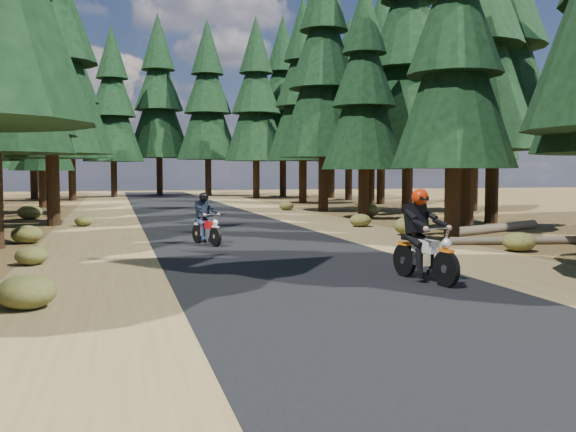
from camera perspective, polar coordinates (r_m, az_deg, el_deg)
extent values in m
plane|color=#4B3A1B|center=(13.99, 1.61, -4.91)|extent=(120.00, 120.00, 0.00)
cube|color=black|center=(18.79, -2.80, -2.61)|extent=(6.00, 100.00, 0.01)
cube|color=brown|center=(18.37, -16.98, -2.94)|extent=(3.20, 100.00, 0.01)
cube|color=brown|center=(20.27, 10.01, -2.19)|extent=(3.20, 100.00, 0.01)
cylinder|color=black|center=(20.37, 14.43, 4.13)|extent=(0.48, 0.48, 4.52)
cone|color=black|center=(20.57, 14.57, 12.02)|extent=(3.84, 3.84, 5.65)
cone|color=black|center=(20.96, 14.68, 17.53)|extent=(2.94, 2.94, 4.07)
cylinder|color=black|center=(24.02, 15.66, 5.65)|extent=(0.53, 0.53, 5.84)
cone|color=black|center=(24.40, 15.82, 14.24)|extent=(4.96, 4.96, 7.30)
cylinder|color=black|center=(28.07, 17.74, 5.95)|extent=(0.56, 0.56, 6.43)
cone|color=black|center=(28.51, 17.91, 14.06)|extent=(5.47, 5.47, 8.04)
cylinder|color=black|center=(27.24, -20.23, 5.21)|extent=(0.53, 0.53, 5.72)
cone|color=black|center=(27.56, -20.41, 12.66)|extent=(4.86, 4.86, 7.15)
cylinder|color=black|center=(29.42, 6.74, 4.14)|extent=(0.48, 0.48, 4.51)
cone|color=black|center=(29.57, 6.78, 9.61)|extent=(3.83, 3.83, 5.64)
cone|color=black|center=(29.84, 6.81, 13.49)|extent=(2.93, 2.93, 4.06)
cone|color=black|center=(30.24, 6.85, 17.29)|extent=(2.03, 2.03, 3.38)
cylinder|color=black|center=(33.36, 10.60, 5.77)|extent=(0.56, 0.56, 6.47)
cone|color=black|center=(33.73, 10.69, 12.65)|extent=(5.50, 5.50, 8.09)
cone|color=black|center=(34.30, 10.75, 17.46)|extent=(4.21, 4.21, 5.82)
cylinder|color=black|center=(34.13, -20.30, 4.85)|extent=(0.53, 0.53, 5.64)
cone|color=black|center=(34.37, -20.45, 10.73)|extent=(4.79, 4.79, 7.05)
cone|color=black|center=(34.77, -20.55, 14.88)|extent=(3.67, 3.67, 5.08)
cylinder|color=black|center=(34.74, 3.16, 5.23)|extent=(0.53, 0.53, 5.83)
cone|color=black|center=(35.01, 3.19, 11.20)|extent=(4.95, 4.95, 7.29)
cone|color=black|center=(35.43, 3.21, 15.41)|extent=(3.79, 3.79, 5.25)
cylinder|color=black|center=(40.47, 7.38, 4.16)|extent=(0.48, 0.48, 4.61)
cone|color=black|center=(40.59, 7.42, 8.24)|extent=(3.92, 3.92, 5.77)
cone|color=black|center=(40.79, 7.45, 11.15)|extent=(3.00, 3.00, 4.15)
cone|color=black|center=(41.11, 7.47, 14.02)|extent=(2.08, 2.08, 3.46)
cylinder|color=black|center=(40.90, -21.02, 3.79)|extent=(0.48, 0.48, 4.42)
cone|color=black|center=(40.99, -21.11, 7.66)|extent=(3.76, 3.76, 5.52)
cone|color=black|center=(41.18, -21.18, 10.42)|extent=(2.87, 2.87, 3.98)
cone|color=black|center=(41.45, -21.26, 13.15)|extent=(1.99, 1.99, 3.31)
cylinder|color=black|center=(43.44, 1.33, 4.94)|extent=(0.53, 0.53, 5.76)
cone|color=black|center=(43.65, 1.33, 9.68)|extent=(4.90, 4.90, 7.21)
cone|color=black|center=(43.98, 1.34, 13.04)|extent=(3.75, 3.75, 5.19)
cone|color=black|center=(44.46, 1.35, 16.34)|extent=(2.59, 2.59, 4.32)
cylinder|color=black|center=(48.42, 5.42, 4.77)|extent=(0.53, 0.53, 5.66)
cone|color=black|center=(48.59, 5.45, 8.94)|extent=(4.81, 4.81, 7.07)
cone|color=black|center=(48.88, 5.47, 11.91)|extent=(3.68, 3.68, 5.09)
cone|color=black|center=(49.29, 5.49, 14.84)|extent=(2.55, 2.55, 4.24)
cylinder|color=black|center=(42.76, 8.27, 5.07)|extent=(0.54, 0.54, 6.00)
cone|color=black|center=(43.00, 8.33, 10.08)|extent=(5.10, 5.10, 7.50)
cone|color=black|center=(43.37, 8.36, 13.62)|extent=(3.90, 3.90, 5.40)
cone|color=black|center=(43.90, 8.40, 17.10)|extent=(2.70, 2.70, 4.50)
cylinder|color=black|center=(36.56, 16.19, 4.83)|extent=(0.52, 0.52, 5.60)
cone|color=black|center=(36.79, 16.29, 10.29)|extent=(4.76, 4.76, 7.00)
cone|color=black|center=(37.16, 16.37, 14.15)|extent=(3.64, 3.64, 5.04)
cone|color=black|center=(37.69, 16.45, 17.93)|extent=(2.52, 2.52, 4.20)
cylinder|color=black|center=(50.33, -18.67, 4.97)|extent=(0.56, 0.56, 6.40)
cone|color=black|center=(50.57, -18.77, 9.50)|extent=(5.44, 5.44, 8.00)
cone|color=black|center=(50.94, -18.85, 12.72)|extent=(4.16, 4.16, 5.76)
cone|color=black|center=(51.47, -18.92, 15.89)|extent=(2.88, 2.88, 4.80)
cylinder|color=black|center=(51.43, -2.84, 4.92)|extent=(0.54, 0.54, 6.00)
cone|color=black|center=(51.62, -2.86, 9.09)|extent=(5.10, 5.10, 7.50)
cone|color=black|center=(51.93, -2.87, 12.06)|extent=(3.90, 3.90, 5.40)
cone|color=black|center=(52.38, -2.88, 14.98)|extent=(2.70, 2.70, 4.50)
cylinder|color=black|center=(53.58, -21.70, 5.04)|extent=(0.57, 0.57, 6.80)
cone|color=black|center=(53.85, -21.82, 9.56)|extent=(5.78, 5.78, 8.50)
cone|color=black|center=(54.25, -21.90, 12.78)|extent=(4.42, 4.42, 6.12)
cone|color=black|center=(54.81, -21.99, 15.94)|extent=(3.06, 3.06, 5.10)
cylinder|color=black|center=(55.05, -0.45, 5.07)|extent=(0.56, 0.56, 6.40)
cone|color=black|center=(55.27, -0.45, 9.22)|extent=(5.44, 5.44, 8.00)
cone|color=black|center=(55.61, -0.45, 12.18)|extent=(4.16, 4.16, 5.76)
cone|color=black|center=(56.09, -0.46, 15.09)|extent=(2.88, 2.88, 4.80)
cylinder|color=black|center=(56.24, -15.24, 4.71)|extent=(0.54, 0.54, 6.00)
cone|color=black|center=(56.42, -15.31, 8.52)|extent=(5.10, 5.10, 7.50)
cone|color=black|center=(56.70, -15.36, 11.24)|extent=(3.90, 3.90, 5.40)
cone|color=black|center=(57.11, -15.41, 13.93)|extent=(2.70, 2.70, 4.50)
cylinder|color=black|center=(56.81, -7.11, 5.01)|extent=(0.56, 0.56, 6.40)
cone|color=black|center=(57.02, -7.15, 9.03)|extent=(5.44, 5.44, 8.00)
cone|color=black|center=(57.35, -7.17, 11.90)|extent=(4.16, 4.16, 5.76)
cone|color=black|center=(57.81, -7.20, 14.73)|extent=(2.88, 2.88, 4.80)
cylinder|color=black|center=(59.38, -11.36, 5.11)|extent=(0.57, 0.57, 6.80)
cone|color=black|center=(59.62, -11.42, 9.20)|extent=(5.78, 5.78, 8.50)
cone|color=black|center=(59.98, -11.46, 12.11)|extent=(4.42, 4.42, 6.12)
cone|color=black|center=(60.49, -11.50, 14.98)|extent=(3.06, 3.06, 5.10)
cylinder|color=black|center=(52.09, 3.88, 4.91)|extent=(0.54, 0.54, 6.00)
cone|color=black|center=(52.28, 3.90, 9.02)|extent=(5.10, 5.10, 7.50)
cone|color=black|center=(52.59, 3.91, 11.95)|extent=(3.90, 3.90, 5.40)
cone|color=black|center=(53.03, 3.93, 14.84)|extent=(2.70, 2.70, 4.50)
cylinder|color=#4C4233|center=(23.84, 17.88, -1.02)|extent=(5.06, 2.65, 0.32)
cylinder|color=#4C4233|center=(20.23, 20.16, -2.05)|extent=(4.43, 1.03, 0.24)
ellipsoid|color=#474C1E|center=(15.97, -21.87, -3.30)|extent=(0.73, 0.73, 0.44)
ellipsoid|color=#474C1E|center=(18.41, 19.86, -2.18)|extent=(0.87, 0.87, 0.52)
ellipsoid|color=#474C1E|center=(31.14, -21.97, 0.31)|extent=(1.08, 1.08, 0.65)
ellipsoid|color=#474C1E|center=(35.63, -0.13, 0.91)|extent=(0.81, 0.81, 0.49)
ellipsoid|color=#474C1E|center=(10.95, -22.22, -6.26)|extent=(0.91, 0.91, 0.55)
ellipsoid|color=#474C1E|center=(22.07, 10.78, -0.87)|extent=(1.07, 1.07, 0.64)
ellipsoid|color=#474C1E|center=(20.79, -22.21, -1.53)|extent=(0.91, 0.91, 0.55)
ellipsoid|color=#474C1E|center=(26.49, -17.71, -0.43)|extent=(0.69, 0.69, 0.42)
ellipsoid|color=#474C1E|center=(25.18, 6.46, -0.38)|extent=(0.84, 0.84, 0.51)
ellipsoid|color=#474C1E|center=(30.61, 7.14, 0.52)|extent=(1.08, 1.08, 0.65)
cube|color=black|center=(12.77, 12.09, -0.29)|extent=(0.44, 0.31, 0.59)
sphere|color=#B62507|center=(12.74, 12.12, 1.63)|extent=(0.38, 0.38, 0.33)
cube|color=black|center=(18.91, -7.29, 0.56)|extent=(0.40, 0.31, 0.50)
sphere|color=black|center=(18.89, -7.30, 1.66)|extent=(0.35, 0.35, 0.28)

